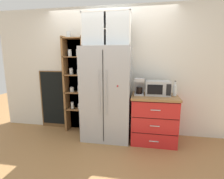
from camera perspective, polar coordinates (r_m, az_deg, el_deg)
ground_plane at (r=3.46m, az=-1.80°, el=-15.96°), size 10.66×10.66×0.00m
wall_back_cream at (r=3.50m, az=-0.57°, el=6.14°), size 4.96×0.10×2.55m
refrigerator at (r=3.20m, az=-1.76°, el=-1.48°), size 0.90×0.65×1.75m
pantry_shelf_column at (r=3.62m, az=-12.11°, el=2.24°), size 0.49×0.27×2.07m
counter_cabinet at (r=3.27m, az=13.94°, el=-9.48°), size 0.83×0.65×0.88m
microwave at (r=3.18m, az=15.27°, el=0.50°), size 0.44×0.33×0.26m
coffee_maker at (r=3.12m, az=9.30°, el=1.02°), size 0.17×0.20×0.31m
mug_cream at (r=3.13m, az=14.39°, el=-1.14°), size 0.12×0.09×0.10m
bottle_clear at (r=3.20m, az=20.61°, el=0.05°), size 0.07×0.07×0.27m
upper_cabinet at (r=3.21m, az=-1.71°, el=19.53°), size 0.86×0.32×0.58m
chalkboard_menu at (r=3.97m, az=-19.27°, el=-3.16°), size 0.60×0.04×1.28m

